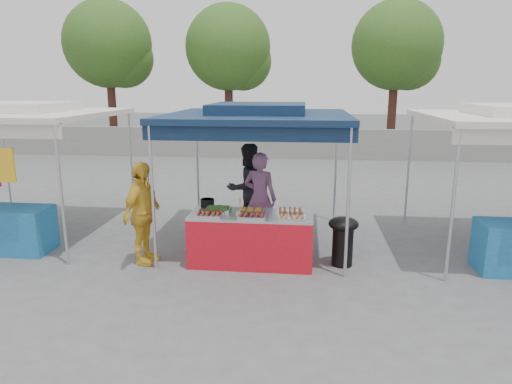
# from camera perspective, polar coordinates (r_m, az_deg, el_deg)

# --- Properties ---
(ground_plane) EXTENTS (80.00, 80.00, 0.00)m
(ground_plane) POSITION_cam_1_polar(r_m,az_deg,el_deg) (7.78, -0.49, -8.57)
(ground_plane) COLOR #5A5B5D
(back_wall) EXTENTS (40.00, 0.25, 1.20)m
(back_wall) POSITION_cam_1_polar(r_m,az_deg,el_deg) (18.34, 3.55, 6.07)
(back_wall) COLOR gray
(back_wall) RESTS_ON ground_plane
(main_canopy) EXTENTS (3.20, 3.20, 2.57)m
(main_canopy) POSITION_cam_1_polar(r_m,az_deg,el_deg) (8.20, 0.28, 9.61)
(main_canopy) COLOR silver
(main_canopy) RESTS_ON ground_plane
(neighbor_stall_left) EXTENTS (3.20, 3.20, 2.57)m
(neighbor_stall_left) POSITION_cam_1_polar(r_m,az_deg,el_deg) (9.50, -28.16, 3.87)
(neighbor_stall_left) COLOR silver
(neighbor_stall_left) RESTS_ON ground_plane
(tree_0) EXTENTS (3.81, 3.80, 6.53)m
(tree_0) POSITION_cam_1_polar(r_m,az_deg,el_deg) (21.94, -17.58, 16.81)
(tree_0) COLOR #412119
(tree_0) RESTS_ON ground_plane
(tree_1) EXTENTS (3.68, 3.65, 6.27)m
(tree_1) POSITION_cam_1_polar(r_m,az_deg,el_deg) (20.56, -3.06, 17.15)
(tree_1) COLOR #412119
(tree_1) RESTS_ON ground_plane
(tree_2) EXTENTS (3.70, 3.68, 6.32)m
(tree_2) POSITION_cam_1_polar(r_m,az_deg,el_deg) (20.68, 17.51, 16.66)
(tree_2) COLOR #412119
(tree_2) RESTS_ON ground_plane
(vendor_table) EXTENTS (2.00, 0.80, 0.85)m
(vendor_table) POSITION_cam_1_polar(r_m,az_deg,el_deg) (7.54, -0.58, -5.85)
(vendor_table) COLOR red
(vendor_table) RESTS_ON ground_plane
(food_tray_fl) EXTENTS (0.42, 0.30, 0.07)m
(food_tray_fl) POSITION_cam_1_polar(r_m,az_deg,el_deg) (7.28, -5.89, -2.83)
(food_tray_fl) COLOR silver
(food_tray_fl) RESTS_ON vendor_table
(food_tray_fm) EXTENTS (0.42, 0.30, 0.07)m
(food_tray_fm) POSITION_cam_1_polar(r_m,az_deg,el_deg) (7.17, -0.55, -3.01)
(food_tray_fm) COLOR silver
(food_tray_fm) RESTS_ON vendor_table
(food_tray_fr) EXTENTS (0.42, 0.30, 0.07)m
(food_tray_fr) POSITION_cam_1_polar(r_m,az_deg,el_deg) (7.12, 4.54, -3.16)
(food_tray_fr) COLOR silver
(food_tray_fr) RESTS_ON vendor_table
(food_tray_bl) EXTENTS (0.42, 0.30, 0.07)m
(food_tray_bl) POSITION_cam_1_polar(r_m,az_deg,el_deg) (7.57, -4.81, -2.17)
(food_tray_bl) COLOR silver
(food_tray_bl) RESTS_ON vendor_table
(food_tray_bm) EXTENTS (0.42, 0.30, 0.07)m
(food_tray_bm) POSITION_cam_1_polar(r_m,az_deg,el_deg) (7.48, -0.72, -2.32)
(food_tray_bm) COLOR silver
(food_tray_bm) RESTS_ON vendor_table
(food_tray_br) EXTENTS (0.42, 0.30, 0.07)m
(food_tray_br) POSITION_cam_1_polar(r_m,az_deg,el_deg) (7.40, 4.27, -2.52)
(food_tray_br) COLOR silver
(food_tray_br) RESTS_ON vendor_table
(cooking_pot) EXTENTS (0.23, 0.23, 0.14)m
(cooking_pot) POSITION_cam_1_polar(r_m,az_deg,el_deg) (7.86, -6.10, -1.36)
(cooking_pot) COLOR black
(cooking_pot) RESTS_ON vendor_table
(skewer_cup) EXTENTS (0.07, 0.07, 0.09)m
(skewer_cup) POSITION_cam_1_polar(r_m,az_deg,el_deg) (7.31, -2.01, -2.59)
(skewer_cup) COLOR silver
(skewer_cup) RESTS_ON vendor_table
(wok_burner) EXTENTS (0.49, 0.49, 0.82)m
(wok_burner) POSITION_cam_1_polar(r_m,az_deg,el_deg) (7.57, 10.82, -5.53)
(wok_burner) COLOR black
(wok_burner) RESTS_ON ground_plane
(crate_left) EXTENTS (0.56, 0.39, 0.33)m
(crate_left) POSITION_cam_1_polar(r_m,az_deg,el_deg) (8.38, -3.29, -5.74)
(crate_left) COLOR #1442A3
(crate_left) RESTS_ON ground_plane
(crate_right) EXTENTS (0.44, 0.31, 0.27)m
(crate_right) POSITION_cam_1_polar(r_m,az_deg,el_deg) (8.15, 1.95, -6.53)
(crate_right) COLOR #1442A3
(crate_right) RESTS_ON ground_plane
(crate_stacked) EXTENTS (0.42, 0.29, 0.25)m
(crate_stacked) POSITION_cam_1_polar(r_m,az_deg,el_deg) (8.07, 1.96, -4.81)
(crate_stacked) COLOR #1442A3
(crate_stacked) RESTS_ON crate_right
(vendor_woman) EXTENTS (0.72, 0.58, 1.71)m
(vendor_woman) POSITION_cam_1_polar(r_m,az_deg,el_deg) (8.39, 0.52, -0.78)
(vendor_woman) COLOR #8A5883
(vendor_woman) RESTS_ON ground_plane
(helper_man) EXTENTS (1.10, 1.06, 1.78)m
(helper_man) POSITION_cam_1_polar(r_m,az_deg,el_deg) (9.05, -1.09, 0.48)
(helper_man) COLOR black
(helper_man) RESTS_ON ground_plane
(customer_person) EXTENTS (0.60, 1.06, 1.70)m
(customer_person) POSITION_cam_1_polar(r_m,az_deg,el_deg) (7.65, -14.03, -2.62)
(customer_person) COLOR gold
(customer_person) RESTS_ON ground_plane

